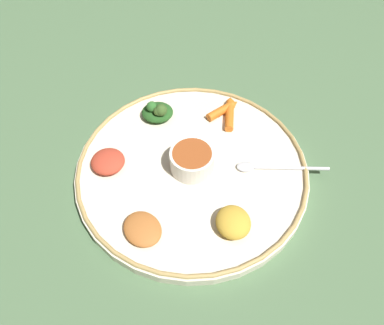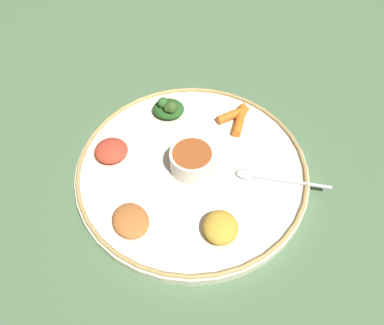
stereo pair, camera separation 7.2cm
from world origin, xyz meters
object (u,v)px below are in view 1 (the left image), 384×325
greens_pile (157,111)px  carrot_near_spoon (230,113)px  spoon (268,167)px  carrot_outer (223,110)px  center_bowl (192,160)px

greens_pile → carrot_near_spoon: 0.15m
carrot_near_spoon → spoon: bearing=128.5°
spoon → carrot_near_spoon: 0.16m
carrot_outer → greens_pile: bearing=19.3°
carrot_outer → center_bowl: bearing=79.1°
greens_pile → carrot_outer: size_ratio=1.08×
spoon → carrot_outer: 0.17m
spoon → carrot_outer: size_ratio=2.41×
spoon → carrot_near_spoon: bearing=-51.5°
greens_pile → center_bowl: bearing=132.4°
carrot_near_spoon → carrot_outer: same height
spoon → carrot_near_spoon: size_ratio=1.81×
center_bowl → greens_pile: size_ratio=1.06×
greens_pile → carrot_outer: bearing=-160.7°
carrot_near_spoon → carrot_outer: bearing=-18.7°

